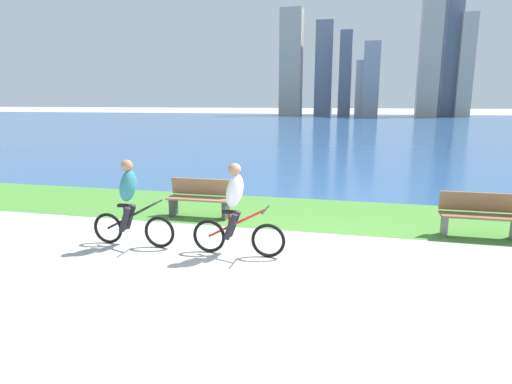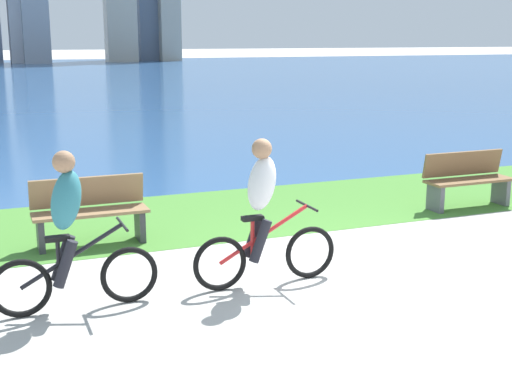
% 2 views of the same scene
% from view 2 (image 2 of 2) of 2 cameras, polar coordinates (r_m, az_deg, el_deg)
% --- Properties ---
extents(ground_plane, '(300.00, 300.00, 0.00)m').
position_cam_2_polar(ground_plane, '(8.27, 9.97, -6.66)').
color(ground_plane, '#B2AFA8').
extents(grass_strip_bayside, '(120.00, 3.11, 0.01)m').
position_cam_2_polar(grass_strip_bayside, '(11.14, 0.85, -1.39)').
color(grass_strip_bayside, '#478433').
rests_on(grass_strip_bayside, ground).
extents(bay_water_surface, '(300.00, 77.86, 0.00)m').
position_cam_2_polar(bay_water_surface, '(50.69, -17.38, 9.05)').
color(bay_water_surface, '#2D568C').
rests_on(bay_water_surface, ground).
extents(cyclist_lead, '(1.70, 0.52, 1.65)m').
position_cam_2_polar(cyclist_lead, '(7.57, 0.57, -1.72)').
color(cyclist_lead, black).
rests_on(cyclist_lead, ground).
extents(cyclist_trailing, '(1.67, 0.52, 1.64)m').
position_cam_2_polar(cyclist_trailing, '(7.09, -15.15, -3.18)').
color(cyclist_trailing, black).
rests_on(cyclist_trailing, ground).
extents(bench_near_path, '(1.50, 0.47, 0.90)m').
position_cam_2_polar(bench_near_path, '(11.69, 17.04, 0.97)').
color(bench_near_path, brown).
rests_on(bench_near_path, ground).
extents(bench_far_along_path, '(1.50, 0.47, 0.90)m').
position_cam_2_polar(bench_far_along_path, '(9.41, -13.55, -1.57)').
color(bench_far_along_path, olive).
rests_on(bench_far_along_path, ground).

